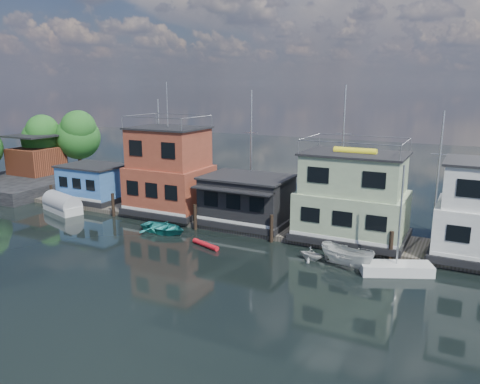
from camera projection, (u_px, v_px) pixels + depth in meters
The scene contains 15 objects.
ground at pixel (171, 277), 29.92m from camera, with size 160.00×160.00×0.00m, color black.
dock at pixel (252, 225), 40.29m from camera, with size 48.00×5.00×0.40m, color #595147.
houseboat_blue at pixel (94, 183), 47.80m from camera, with size 6.40×4.90×3.66m.
houseboat_red at pixel (169, 172), 43.17m from camera, with size 7.40×5.90×11.86m.
houseboat_dark at pixel (247, 199), 40.00m from camera, with size 7.40×6.10×4.06m.
houseboat_green at pixel (352, 198), 35.77m from camera, with size 8.40×5.90×7.03m.
pilings at pixel (234, 223), 37.81m from camera, with size 42.28×0.28×2.20m.
background_masts at pixel (329, 158), 42.18m from camera, with size 36.40×0.16×12.00m.
shore at pixel (37, 156), 56.43m from camera, with size 12.40×15.72×8.24m.
red_kayak at pixel (206, 245), 35.41m from camera, with size 0.39×0.39×2.67m, color red.
dinghy_white at pixel (311, 254), 32.71m from camera, with size 1.59×1.84×0.97m, color silver.
dinghy_teal at pixel (164, 228), 38.79m from camera, with size 2.94×4.12×0.85m, color teal.
tarp_runabout at pixel (62, 204), 45.07m from camera, with size 5.11×3.22×1.94m.
day_sailer at pixel (396, 268), 30.38m from camera, with size 4.77×3.26×7.18m.
motorboat at pixel (347, 257), 31.33m from camera, with size 1.53×4.06×1.57m, color silver.
Camera 1 is at (16.60, -22.87, 12.10)m, focal length 35.00 mm.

